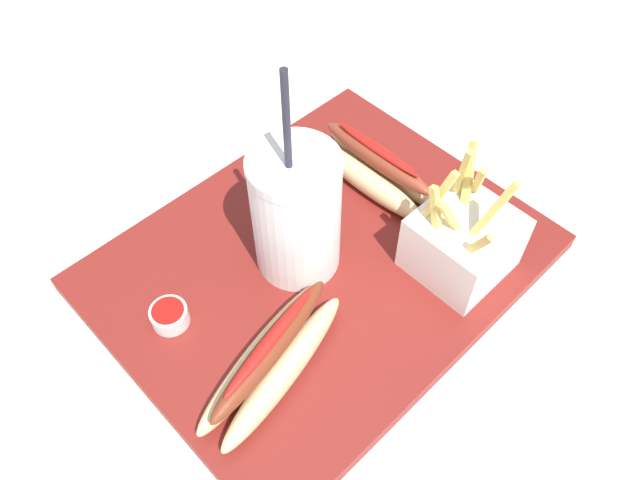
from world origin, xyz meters
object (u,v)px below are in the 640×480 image
at_px(hot_dog_2, 376,170).
at_px(ketchup_cup_1, 169,315).
at_px(soda_cup, 296,213).
at_px(hot_dog_1, 272,359).
at_px(fries_basket, 463,242).

relative_size(hot_dog_2, ketchup_cup_1, 4.52).
height_order(hot_dog_2, ketchup_cup_1, hot_dog_2).
bearing_deg(hot_dog_2, soda_cup, 7.03).
distance_m(hot_dog_1, ketchup_cup_1, 0.12).
bearing_deg(hot_dog_1, ketchup_cup_1, -71.54).
xyz_separation_m(hot_dog_1, ketchup_cup_1, (0.04, -0.11, -0.01)).
height_order(fries_basket, hot_dog_1, fries_basket).
height_order(fries_basket, hot_dog_2, fries_basket).
xyz_separation_m(soda_cup, ketchup_cup_1, (0.14, -0.03, -0.06)).
xyz_separation_m(soda_cup, hot_dog_2, (-0.14, -0.02, -0.05)).
xyz_separation_m(fries_basket, hot_dog_1, (0.22, -0.04, -0.01)).
height_order(soda_cup, hot_dog_2, soda_cup).
xyz_separation_m(hot_dog_1, hot_dog_2, (-0.25, -0.10, -0.00)).
bearing_deg(fries_basket, soda_cup, -46.61).
relative_size(soda_cup, ketchup_cup_1, 6.58).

